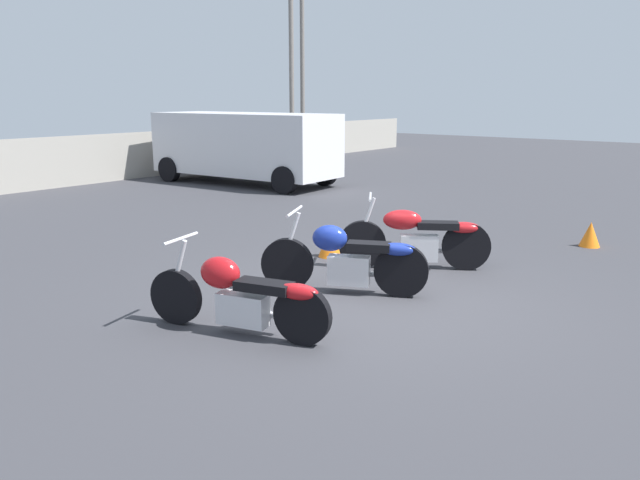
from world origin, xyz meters
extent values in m
plane|color=#38383D|center=(0.00, 0.00, 0.00)|extent=(60.00, 60.00, 0.00)
cylinder|color=slate|center=(10.16, 9.95, 4.11)|extent=(0.16, 0.16, 8.23)
cylinder|color=slate|center=(11.71, 10.77, 3.64)|extent=(0.16, 0.16, 7.27)
cylinder|color=black|center=(-1.89, 1.26, 0.30)|extent=(0.25, 0.61, 0.60)
cylinder|color=black|center=(-1.51, -0.18, 0.30)|extent=(0.25, 0.61, 0.60)
cube|color=silver|center=(-1.68, 0.47, 0.27)|extent=(0.33, 0.57, 0.33)
ellipsoid|color=#AD1419|center=(-1.75, 0.71, 0.63)|extent=(0.39, 0.50, 0.33)
cube|color=black|center=(-1.62, 0.22, 0.55)|extent=(0.38, 0.63, 0.10)
ellipsoid|color=#AD1419|center=(-1.52, -0.14, 0.54)|extent=(0.31, 0.48, 0.16)
cylinder|color=silver|center=(-1.87, 1.17, 0.95)|extent=(0.57, 0.19, 0.04)
cylinder|color=silver|center=(-1.88, 1.21, 0.63)|extent=(0.11, 0.25, 0.63)
cylinder|color=silver|center=(-1.53, 0.35, 0.21)|extent=(0.22, 0.57, 0.07)
cylinder|color=black|center=(-0.24, 1.11, 0.33)|extent=(0.38, 0.64, 0.66)
cylinder|color=black|center=(0.39, -0.17, 0.33)|extent=(0.38, 0.64, 0.66)
cube|color=silver|center=(0.10, 0.41, 0.30)|extent=(0.41, 0.55, 0.37)
ellipsoid|color=navy|center=(0.00, 0.63, 0.70)|extent=(0.44, 0.51, 0.33)
cube|color=black|center=(0.21, 0.19, 0.62)|extent=(0.45, 0.58, 0.10)
ellipsoid|color=navy|center=(0.37, -0.13, 0.60)|extent=(0.37, 0.48, 0.16)
cylinder|color=silver|center=(-0.20, 1.03, 1.01)|extent=(0.64, 0.34, 0.04)
cylinder|color=silver|center=(-0.22, 1.07, 0.67)|extent=(0.16, 0.25, 0.66)
cylinder|color=silver|center=(0.27, 0.33, 0.23)|extent=(0.36, 0.63, 0.07)
cylinder|color=black|center=(1.22, 0.96, 0.34)|extent=(0.45, 0.62, 0.68)
cylinder|color=black|center=(2.01, -0.26, 0.34)|extent=(0.45, 0.62, 0.68)
cube|color=silver|center=(1.65, 0.29, 0.30)|extent=(0.45, 0.55, 0.37)
ellipsoid|color=red|center=(1.52, 0.50, 0.71)|extent=(0.50, 0.58, 0.28)
cube|color=black|center=(1.79, 0.08, 0.63)|extent=(0.51, 0.61, 0.10)
ellipsoid|color=red|center=(1.98, -0.22, 0.61)|extent=(0.41, 0.48, 0.16)
cylinder|color=silver|center=(1.27, 0.88, 1.03)|extent=(0.58, 0.40, 0.04)
cylinder|color=silver|center=(1.24, 0.92, 0.68)|extent=(0.18, 0.25, 0.67)
cylinder|color=silver|center=(1.83, 0.23, 0.24)|extent=(0.46, 0.66, 0.07)
cube|color=silver|center=(6.44, 8.50, 1.11)|extent=(2.25, 5.47, 1.66)
cube|color=black|center=(6.27, 11.15, 1.48)|extent=(1.71, 0.14, 0.50)
cylinder|color=black|center=(5.40, 10.51, 0.35)|extent=(0.27, 0.71, 0.70)
cylinder|color=black|center=(7.20, 10.63, 0.35)|extent=(0.27, 0.71, 0.70)
cylinder|color=black|center=(5.68, 6.36, 0.35)|extent=(0.27, 0.71, 0.70)
cylinder|color=black|center=(7.48, 6.48, 0.35)|extent=(0.27, 0.71, 0.70)
cone|color=orange|center=(1.42, 1.70, 0.24)|extent=(0.36, 0.36, 0.48)
cone|color=orange|center=(4.56, -1.25, 0.20)|extent=(0.33, 0.33, 0.41)
camera|label=1|loc=(-5.96, -3.90, 2.41)|focal=35.00mm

